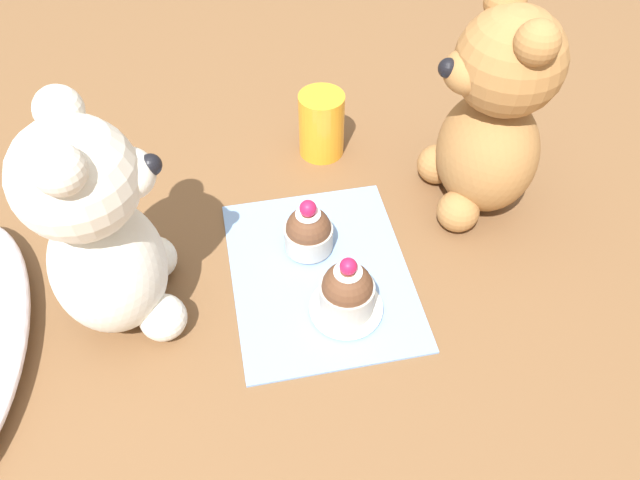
{
  "coord_description": "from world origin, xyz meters",
  "views": [
    {
      "loc": [
        -0.42,
        0.08,
        0.54
      ],
      "look_at": [
        0.0,
        0.0,
        0.06
      ],
      "focal_mm": 35.0,
      "sensor_mm": 36.0,
      "label": 1
    }
  ],
  "objects_px": {
    "cupcake_near_tan_bear": "(347,291)",
    "juice_glass": "(321,125)",
    "teddy_bear_cream": "(101,232)",
    "cupcake_near_cream_bear": "(308,231)",
    "saucer_plate": "(346,308)",
    "teddy_bear_tan": "(492,118)"
  },
  "relations": [
    {
      "from": "teddy_bear_tan",
      "to": "saucer_plate",
      "type": "height_order",
      "value": "teddy_bear_tan"
    },
    {
      "from": "teddy_bear_tan",
      "to": "saucer_plate",
      "type": "bearing_deg",
      "value": -52.8
    },
    {
      "from": "teddy_bear_cream",
      "to": "cupcake_near_tan_bear",
      "type": "xyz_separation_m",
      "value": [
        -0.05,
        -0.22,
        -0.08
      ]
    },
    {
      "from": "teddy_bear_tan",
      "to": "cupcake_near_cream_bear",
      "type": "xyz_separation_m",
      "value": [
        -0.04,
        0.21,
        -0.09
      ]
    },
    {
      "from": "teddy_bear_tan",
      "to": "cupcake_near_tan_bear",
      "type": "bearing_deg",
      "value": -52.8
    },
    {
      "from": "saucer_plate",
      "to": "cupcake_near_tan_bear",
      "type": "relative_size",
      "value": 1.03
    },
    {
      "from": "saucer_plate",
      "to": "teddy_bear_tan",
      "type": "bearing_deg",
      "value": -54.28
    },
    {
      "from": "cupcake_near_cream_bear",
      "to": "teddy_bear_cream",
      "type": "bearing_deg",
      "value": 102.18
    },
    {
      "from": "cupcake_near_tan_bear",
      "to": "juice_glass",
      "type": "height_order",
      "value": "juice_glass"
    },
    {
      "from": "teddy_bear_cream",
      "to": "cupcake_near_tan_bear",
      "type": "distance_m",
      "value": 0.24
    },
    {
      "from": "teddy_bear_tan",
      "to": "cupcake_near_cream_bear",
      "type": "distance_m",
      "value": 0.24
    },
    {
      "from": "cupcake_near_tan_bear",
      "to": "teddy_bear_tan",
      "type": "bearing_deg",
      "value": -54.28
    },
    {
      "from": "juice_glass",
      "to": "saucer_plate",
      "type": "bearing_deg",
      "value": 174.17
    },
    {
      "from": "teddy_bear_cream",
      "to": "teddy_bear_tan",
      "type": "height_order",
      "value": "teddy_bear_tan"
    },
    {
      "from": "saucer_plate",
      "to": "cupcake_near_tan_bear",
      "type": "distance_m",
      "value": 0.03
    },
    {
      "from": "saucer_plate",
      "to": "cupcake_near_cream_bear",
      "type": "bearing_deg",
      "value": 12.96
    },
    {
      "from": "teddy_bear_cream",
      "to": "cupcake_near_tan_bear",
      "type": "bearing_deg",
      "value": -107.54
    },
    {
      "from": "teddy_bear_cream",
      "to": "cupcake_near_cream_bear",
      "type": "relative_size",
      "value": 3.57
    },
    {
      "from": "cupcake_near_cream_bear",
      "to": "saucer_plate",
      "type": "bearing_deg",
      "value": -167.04
    },
    {
      "from": "teddy_bear_cream",
      "to": "teddy_bear_tan",
      "type": "bearing_deg",
      "value": -82.78
    },
    {
      "from": "teddy_bear_cream",
      "to": "juice_glass",
      "type": "height_order",
      "value": "teddy_bear_cream"
    },
    {
      "from": "teddy_bear_cream",
      "to": "juice_glass",
      "type": "relative_size",
      "value": 2.86
    }
  ]
}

